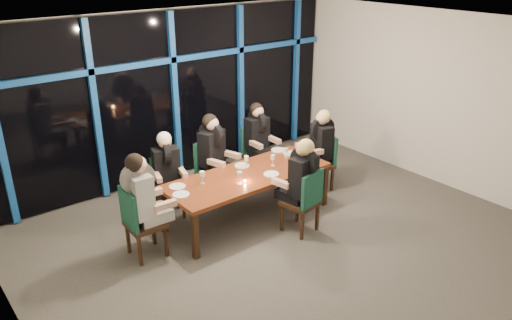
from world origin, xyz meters
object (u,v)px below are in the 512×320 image
object	(u,v)px
diner_far_right	(258,131)
chair_far_mid	(210,167)
diner_near_mid	(302,172)
water_pitcher	(294,159)
chair_near_mid	(305,199)
diner_end_left	(142,190)
dining_table	(248,178)
chair_end_left	(138,220)
chair_end_right	(323,159)
diner_far_mid	(213,146)
wine_bottle	(304,149)
diner_far_left	(167,163)
diner_end_right	(320,139)
chair_far_right	(255,150)
chair_far_left	(167,183)

from	to	relation	value
diner_far_right	chair_far_mid	bearing A→B (deg)	-174.03
diner_near_mid	water_pitcher	size ratio (longest dim) A/B	5.18
chair_near_mid	diner_end_left	distance (m)	2.33
dining_table	chair_end_left	size ratio (longest dim) A/B	2.51
chair_far_mid	diner_near_mid	world-z (taller)	diner_near_mid
chair_end_left	chair_end_right	xyz separation A→B (m)	(3.49, -0.02, -0.03)
chair_end_right	diner_end_left	size ratio (longest dim) A/B	0.97
diner_far_right	water_pitcher	xyz separation A→B (m)	(-0.22, -1.18, -0.09)
chair_far_mid	diner_far_right	distance (m)	1.15
diner_far_right	diner_near_mid	distance (m)	1.91
chair_near_mid	diner_far_mid	distance (m)	1.81
dining_table	diner_end_left	size ratio (longest dim) A/B	2.58
water_pitcher	chair_far_mid	bearing A→B (deg)	149.68
chair_near_mid	wine_bottle	bearing A→B (deg)	-141.62
diner_far_left	diner_end_right	world-z (taller)	diner_end_right
diner_far_left	diner_far_right	xyz separation A→B (m)	(1.93, 0.17, 0.03)
chair_far_right	diner_near_mid	xyz separation A→B (m)	(-0.65, -1.88, 0.41)
diner_far_left	diner_end_left	world-z (taller)	diner_end_left
dining_table	chair_far_right	size ratio (longest dim) A/B	2.65
dining_table	chair_end_left	world-z (taller)	chair_end_left
diner_far_left	water_pitcher	xyz separation A→B (m)	(1.71, -1.01, -0.06)
diner_end_right	diner_far_left	bearing A→B (deg)	-92.08
diner_far_right	diner_end_left	distance (m)	2.89
diner_end_left	water_pitcher	size ratio (longest dim) A/B	5.33
chair_far_mid	water_pitcher	world-z (taller)	chair_far_mid
diner_end_left	diner_far_mid	bearing A→B (deg)	-62.46
diner_far_left	diner_far_mid	xyz separation A→B (m)	(0.87, 0.01, 0.07)
diner_near_mid	wine_bottle	xyz separation A→B (m)	(0.78, 0.76, -0.08)
chair_end_left	diner_near_mid	world-z (taller)	diner_near_mid
diner_far_left	diner_end_right	xyz separation A→B (m)	(2.52, -0.77, 0.03)
chair_far_left	diner_far_left	distance (m)	0.38
diner_far_mid	diner_end_left	bearing A→B (deg)	-172.12
chair_far_right	chair_far_mid	bearing A→B (deg)	-169.73
chair_far_right	diner_end_right	distance (m)	1.24
diner_far_left	chair_near_mid	bearing A→B (deg)	-37.84
chair_far_right	water_pitcher	xyz separation A→B (m)	(-0.23, -1.26, 0.30)
chair_near_mid	diner_end_right	distance (m)	1.58
chair_near_mid	chair_far_mid	bearing A→B (deg)	-85.15
chair_end_left	diner_far_mid	world-z (taller)	diner_far_mid
chair_end_left	chair_near_mid	size ratio (longest dim) A/B	1.03
diner_far_mid	diner_end_left	size ratio (longest dim) A/B	0.98
dining_table	chair_far_mid	size ratio (longest dim) A/B	2.55
chair_near_mid	diner_end_right	xyz separation A→B (m)	(1.22, 0.93, 0.37)
chair_far_left	chair_near_mid	bearing A→B (deg)	-39.50
diner_end_right	water_pitcher	size ratio (longest dim) A/B	5.03
wine_bottle	diner_end_right	bearing A→B (deg)	11.08
diner_end_left	wine_bottle	distance (m)	2.87
diner_end_left	diner_near_mid	bearing A→B (deg)	-109.77
chair_far_right	diner_far_mid	distance (m)	1.17
chair_end_left	diner_end_left	distance (m)	0.42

